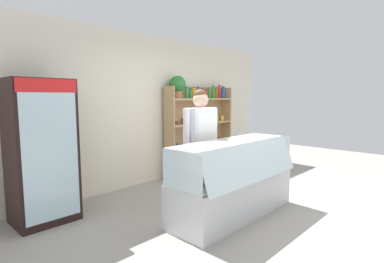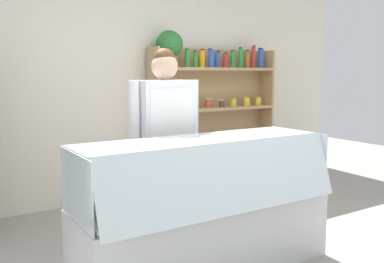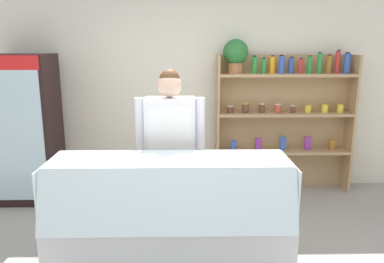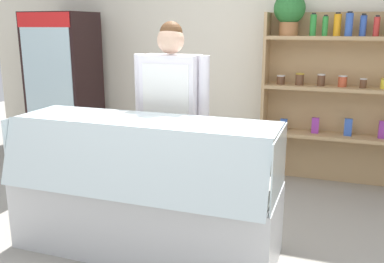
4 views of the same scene
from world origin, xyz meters
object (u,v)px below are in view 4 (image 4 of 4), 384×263
deli_display_case (145,211)px  shop_clerk (171,105)px  shelving_unit (341,78)px  drinks_fridge (65,90)px

deli_display_case → shop_clerk: size_ratio=1.16×
shelving_unit → shop_clerk: 1.88m
shelving_unit → shop_clerk: bearing=-134.7°
drinks_fridge → shelving_unit: bearing=5.0°
shelving_unit → shop_clerk: (-1.32, -1.33, -0.13)m
drinks_fridge → shop_clerk: 2.10m
deli_display_case → drinks_fridge: bearing=138.0°
deli_display_case → shop_clerk: bearing=91.1°
drinks_fridge → deli_display_case: (1.82, -1.64, -0.59)m
deli_display_case → shop_clerk: shop_clerk is taller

